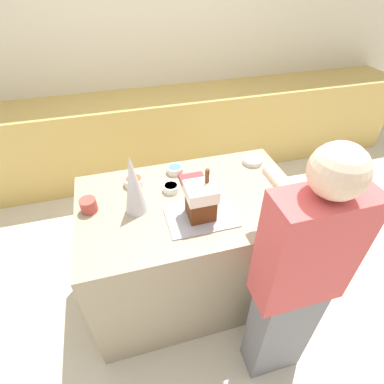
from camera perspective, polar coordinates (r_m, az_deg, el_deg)
The scene contains 14 objects.
ground_plane at distance 2.55m, azimuth -0.16°, elevation -17.07°, with size 12.00×12.00×0.00m, color beige.
wall_back at distance 3.52m, azimuth -10.03°, elevation 25.20°, with size 8.00×0.05×2.60m.
back_cabinet_block at distance 3.52m, azimuth -7.75°, elevation 10.57°, with size 6.00×0.60×0.91m.
kitchen_island at distance 2.19m, azimuth -0.18°, elevation -10.49°, with size 1.41×0.88×0.91m.
baking_tray at distance 1.76m, azimuth 1.61°, elevation -4.51°, with size 0.40×0.29×0.01m.
gingerbread_house at distance 1.68m, azimuth 1.69°, elevation -1.59°, with size 0.17×0.16×0.30m.
decorative_tree at distance 1.71m, azimuth -11.13°, elevation 1.47°, with size 0.13×0.13×0.38m.
candy_bowl_behind_tray at distance 2.01m, azimuth -10.98°, elevation 2.06°, with size 0.13×0.13×0.05m.
candy_bowl_center_rear at distance 1.92m, azimuth -4.03°, elevation 0.84°, with size 0.10×0.10×0.05m.
candy_bowl_near_tray_right at distance 2.23m, azimuth 11.45°, elevation 5.89°, with size 0.14×0.14×0.04m.
candy_bowl_far_left at distance 2.09m, azimuth -3.28°, elevation 4.33°, with size 0.11×0.11×0.05m.
cookbook at distance 2.01m, azimuth 0.20°, elevation 2.26°, with size 0.17×0.15×0.02m.
mug at distance 1.87m, azimuth -19.10°, elevation -2.40°, with size 0.10×0.10×0.08m.
person at distance 1.62m, azimuth 19.01°, elevation -16.17°, with size 0.43×0.54×1.63m.
Camera 1 is at (-0.37, -1.36, 2.13)m, focal length 28.00 mm.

